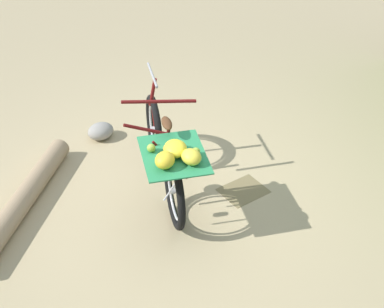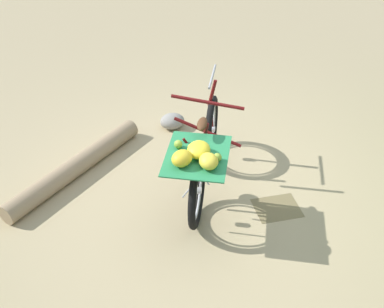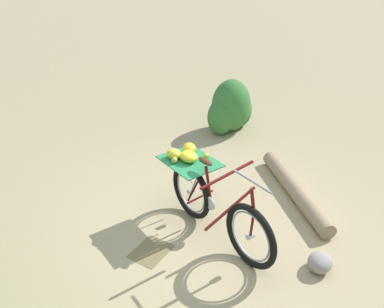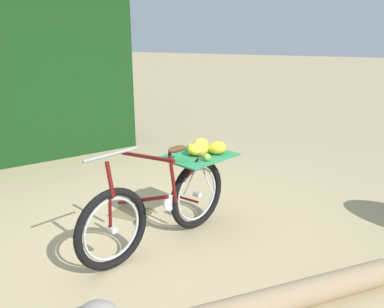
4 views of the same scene
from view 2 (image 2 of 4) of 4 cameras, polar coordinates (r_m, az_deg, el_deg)
ground_plane at (r=4.88m, az=3.34°, el=-4.66°), size 60.00×60.00×0.00m
bicycle at (r=4.58m, az=1.38°, el=-0.15°), size 0.99×1.76×1.03m
fallen_log at (r=5.20m, az=-13.86°, el=-1.46°), size 1.49×1.42×0.21m
path_stone at (r=5.82m, az=-2.40°, el=3.99°), size 0.30×0.25×0.19m
leaf_litter_patch at (r=4.77m, az=10.22°, el=-6.42°), size 0.44×0.36×0.01m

